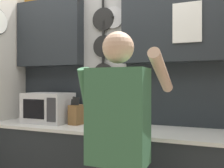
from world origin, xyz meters
TOP-DOWN VIEW (x-y plane):
  - back_wall_unit at (0.02, 0.26)m, footprint 3.07×0.22m
  - microwave at (-0.71, 0.02)m, footprint 0.46×0.35m
  - knife_block at (-0.37, 0.02)m, footprint 0.13×0.16m
  - utensil_crock at (0.25, 0.02)m, footprint 0.11×0.11m
  - person at (0.34, -0.66)m, footprint 0.54×0.62m

SIDE VIEW (x-z plane):
  - person at x=0.34m, z-range 0.16..1.83m
  - utensil_crock at x=0.25m, z-range 0.83..1.17m
  - knife_block at x=-0.37m, z-range 0.88..1.17m
  - microwave at x=-0.71m, z-range 0.92..1.23m
  - back_wall_unit at x=0.02m, z-range 0.30..2.83m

